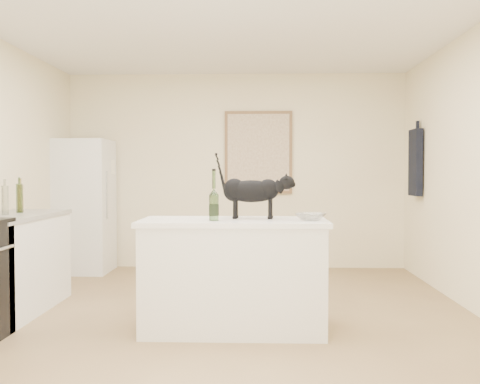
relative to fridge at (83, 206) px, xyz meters
The scene contains 17 objects.
floor 3.17m from the fridge, 50.31° to the right, with size 5.50×5.50×0.00m, color #987B51.
ceiling 3.52m from the fridge, 50.31° to the right, with size 5.50×5.50×0.00m, color white.
wall_back 2.04m from the fridge, 11.59° to the left, with size 4.50×4.50×0.00m, color #FDF3C3.
wall_front 5.48m from the fridge, 69.08° to the right, with size 4.50×4.50×0.00m, color #FDF3C3.
island_base 3.30m from the fridge, 51.20° to the right, with size 1.44×0.67×0.86m, color white.
island_top 3.27m from the fridge, 51.20° to the right, with size 1.50×0.70×0.04m, color white.
left_cabinets 2.09m from the fridge, 90.00° to the right, with size 0.60×1.40×0.86m, color white.
left_countertop 2.05m from the fridge, 90.00° to the right, with size 0.62×1.44×0.04m, color gray.
fridge is the anchor object (origin of this frame).
artwork_frame 2.39m from the fridge, ahead, with size 0.90×0.03×1.10m, color brown.
artwork_canvas 2.38m from the fridge, ahead, with size 0.82×0.00×1.02m, color beige.
hanging_garment 4.19m from the fridge, ahead, with size 0.08×0.34×0.80m, color black.
black_cat 3.31m from the fridge, 48.30° to the right, with size 0.57×0.17×0.40m, color black, non-canonical shape.
wine_bottle 3.28m from the fridge, 54.50° to the right, with size 0.08×0.08×0.36m, color #2F6026.
glass_bowl 3.74m from the fridge, 44.60° to the right, with size 0.24×0.24×0.06m, color silver.
fridge_paper 0.62m from the fridge, 19.40° to the left, with size 0.01×0.14×0.19m, color white.
counter_bottle_cluster 2.03m from the fridge, 90.63° to the right, with size 0.12×0.52×0.27m.
Camera 1 is at (0.30, -4.58, 1.27)m, focal length 40.82 mm.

